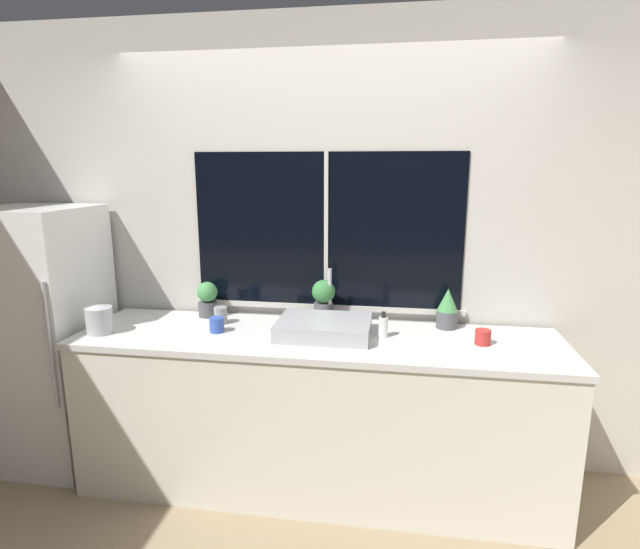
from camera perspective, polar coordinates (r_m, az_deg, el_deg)
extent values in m
plane|color=#937F60|center=(2.95, -1.54, -26.35)|extent=(14.00, 14.00, 0.00)
cube|color=#BCB7AD|center=(3.06, 0.81, 3.10)|extent=(8.00, 0.06, 2.70)
cube|color=black|center=(3.01, 0.72, 5.06)|extent=(1.62, 0.01, 0.92)
cube|color=#BCB7AD|center=(3.00, 0.70, 5.05)|extent=(0.02, 0.01, 0.92)
cube|color=#BCB7AD|center=(3.10, 0.68, -3.72)|extent=(1.68, 0.04, 0.03)
cube|color=#BCB7AD|center=(4.67, -26.89, 4.98)|extent=(0.06, 7.00, 2.70)
cube|color=silver|center=(2.98, -0.39, -15.73)|extent=(2.66, 0.66, 0.88)
cube|color=silver|center=(2.79, -0.40, -7.38)|extent=(2.69, 0.69, 0.03)
cube|color=silver|center=(3.54, -28.85, -6.34)|extent=(0.62, 0.62, 1.61)
cylinder|color=silver|center=(3.11, -28.44, -7.20)|extent=(0.02, 0.02, 0.72)
cube|color=#ADADB2|center=(2.78, 0.47, -6.07)|extent=(0.51, 0.38, 0.09)
cylinder|color=#B7B7BC|center=(3.00, 1.09, -5.29)|extent=(0.04, 0.04, 0.03)
cylinder|color=#B7B7BC|center=(2.95, 1.10, -2.21)|extent=(0.02, 0.02, 0.30)
cylinder|color=#4C4C51|center=(3.20, -12.68, -3.87)|extent=(0.12, 0.12, 0.09)
sphere|color=#478E4C|center=(3.17, -12.78, -1.97)|extent=(0.13, 0.13, 0.13)
cylinder|color=#4C4C51|center=(3.01, 0.41, -4.33)|extent=(0.12, 0.12, 0.12)
sphere|color=#387A3D|center=(2.98, 0.42, -1.95)|extent=(0.14, 0.14, 0.14)
cylinder|color=#4C4C51|center=(3.00, 14.29, -4.97)|extent=(0.12, 0.12, 0.10)
cone|color=#478E4C|center=(2.96, 14.41, -2.82)|extent=(0.12, 0.12, 0.13)
cylinder|color=white|center=(2.77, 7.23, -5.99)|extent=(0.05, 0.05, 0.11)
cylinder|color=black|center=(2.75, 7.27, -4.58)|extent=(0.02, 0.02, 0.03)
cylinder|color=#B72D28|center=(2.78, 18.12, -6.81)|extent=(0.08, 0.08, 0.08)
cylinder|color=#3351AD|center=(2.90, -11.71, -5.64)|extent=(0.08, 0.08, 0.09)
cylinder|color=gray|center=(3.04, -11.29, -4.59)|extent=(0.08, 0.08, 0.10)
cylinder|color=#B2B2B7|center=(3.07, -23.90, -4.81)|extent=(0.14, 0.14, 0.15)
cone|color=#B2B2B7|center=(3.05, -24.04, -3.30)|extent=(0.12, 0.12, 0.02)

